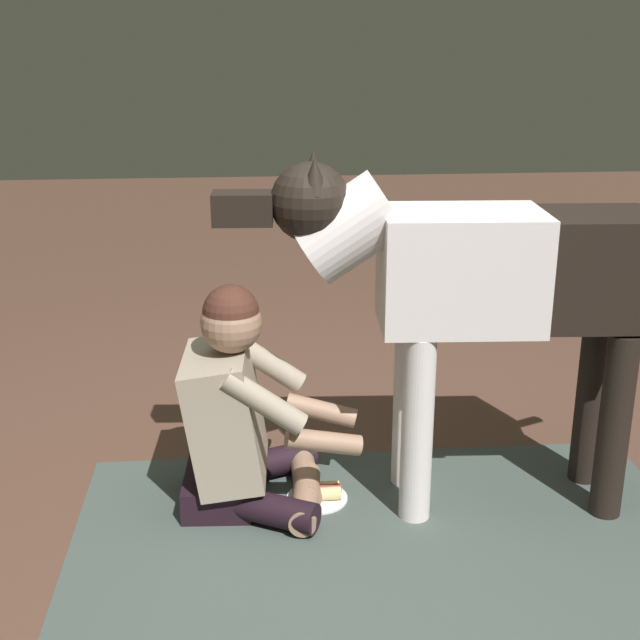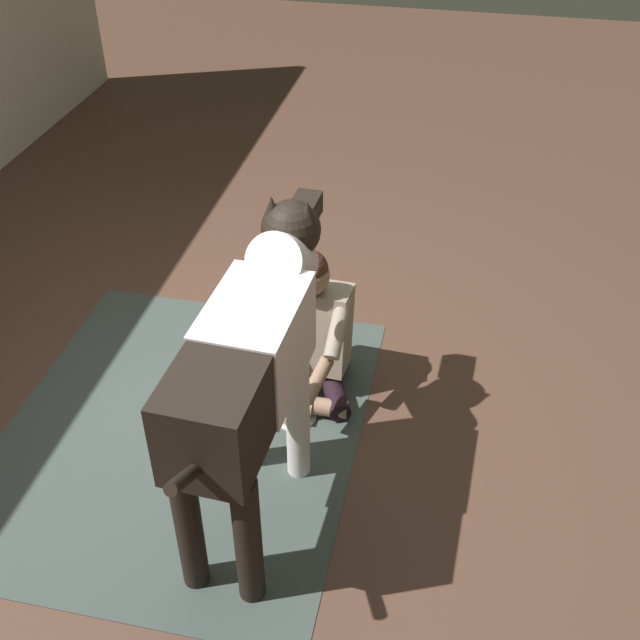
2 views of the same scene
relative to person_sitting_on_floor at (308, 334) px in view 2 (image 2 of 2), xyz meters
name	(u,v)px [view 2 (image 2 of 2)]	position (x,y,z in m)	size (l,w,h in m)	color
ground_plane	(231,409)	(-0.28, 0.35, -0.34)	(14.84, 14.84, 0.00)	brown
area_rug	(183,429)	(-0.48, 0.55, -0.33)	(2.11, 1.76, 0.01)	#3F4B46
person_sitting_on_floor	(308,334)	(0.00, 0.00, 0.00)	(0.65, 0.58, 0.82)	black
large_dog	(252,360)	(-0.81, 0.04, 0.49)	(1.66, 0.39, 1.26)	silver
hot_dog_on_plate	(295,413)	(-0.27, 0.01, -0.31)	(0.22, 0.22, 0.06)	white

